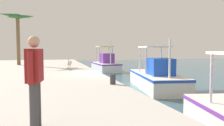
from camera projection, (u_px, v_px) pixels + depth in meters
The scene contains 7 objects.
quay_pier at pixel (16, 82), 12.27m from camera, with size 36.00×10.00×0.80m, color #BCB7AD.
fishing_boat_nearest at pixel (106, 65), 22.41m from camera, with size 4.82×2.24×3.04m.
fishing_boat_second at pixel (157, 78), 12.52m from camera, with size 5.73×2.91×2.84m.
pelican at pixel (69, 63), 17.42m from camera, with size 0.94×0.61×0.82m.
fisherman_standing at pixel (35, 77), 4.03m from camera, with size 0.64×0.31×1.77m.
mooring_bollard_nearest at pixel (113, 79), 9.23m from camera, with size 0.25×0.25×0.44m, color #333338.
palm_tree at pixel (17, 22), 20.06m from camera, with size 3.15×3.16×4.80m.
Camera 1 is at (13.21, -2.94, 2.33)m, focal length 34.42 mm.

